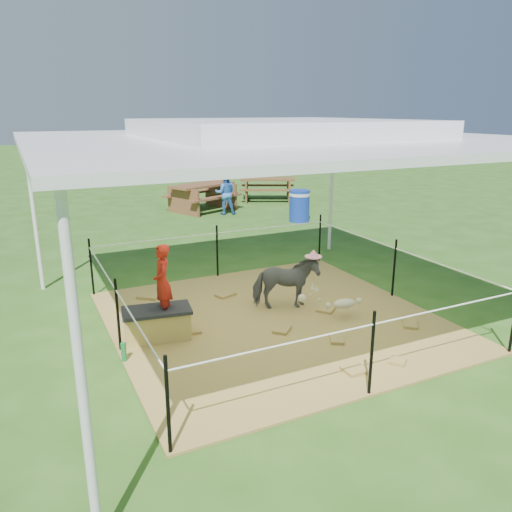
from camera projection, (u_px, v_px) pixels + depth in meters
name	position (u px, v px, depth m)	size (l,w,h in m)	color
ground	(274.00, 321.00, 7.44)	(90.00, 90.00, 0.00)	#2D5919
hay_patch	(274.00, 320.00, 7.43)	(4.60, 4.60, 0.03)	brown
canopy_tent	(276.00, 136.00, 6.68)	(6.30, 6.30, 2.90)	silver
rope_fence	(274.00, 280.00, 7.26)	(4.54, 4.54, 1.00)	black
straw_bale	(157.00, 325.00, 6.76)	(0.86, 0.43, 0.38)	#A7843D
dark_cloth	(157.00, 310.00, 6.70)	(0.91, 0.48, 0.05)	black
woman	(162.00, 275.00, 6.60)	(0.37, 0.25, 1.03)	red
green_bottle	(124.00, 352.00, 6.16)	(0.07, 0.07, 0.24)	#1A7534
pony	(285.00, 283.00, 7.71)	(0.45, 1.00, 0.84)	#47474C
pink_hat	(286.00, 253.00, 7.58)	(0.26, 0.26, 0.12)	pink
foal	(344.00, 302.00, 7.40)	(0.93, 0.52, 0.52)	#C4B48F
trash_barrel	(299.00, 206.00, 13.99)	(0.57, 0.57, 0.88)	#1636A9
picnic_table_near	(203.00, 197.00, 15.48)	(2.01, 1.45, 0.84)	brown
picnic_table_far	(268.00, 189.00, 17.26)	(1.87, 1.35, 0.78)	#54391D
distant_person	(225.00, 193.00, 14.89)	(0.62, 0.49, 1.28)	#3777D1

